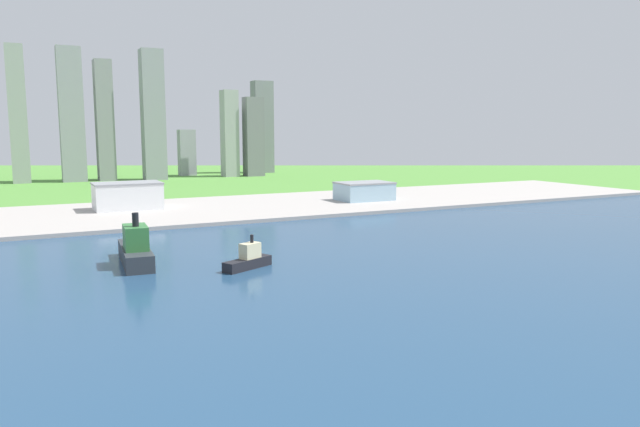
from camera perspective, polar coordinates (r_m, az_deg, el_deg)
ground_plane at (r=256.52m, az=-4.11°, el=-5.18°), size 2400.00×2400.00×0.00m
water_bay at (r=204.21m, az=2.47°, el=-8.58°), size 840.00×360.00×0.15m
industrial_pier at (r=435.27m, az=-13.79°, el=0.19°), size 840.00×140.00×2.50m
container_barge at (r=273.29m, az=-17.13°, el=-3.31°), size 14.92×46.69×23.32m
tugboat_small at (r=255.46m, az=-6.83°, el=-4.35°), size 24.00×15.64×14.12m
warehouse_main at (r=446.57m, az=-17.82°, el=1.62°), size 46.23×29.32×19.03m
warehouse_annex at (r=482.03m, az=4.23°, el=2.15°), size 42.83×29.36×14.52m
distant_skyline at (r=749.33m, az=-18.06°, el=7.97°), size 415.98×75.54×151.01m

